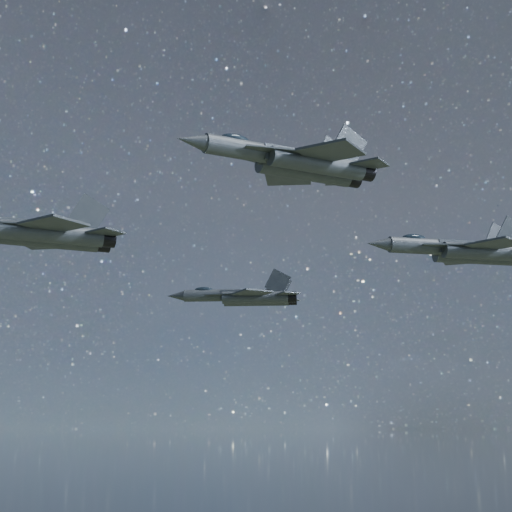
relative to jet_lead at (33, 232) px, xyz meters
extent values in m
cube|color=#2E353A|center=(1.00, 0.19, 0.18)|extent=(8.58, 3.08, 1.34)
cylinder|color=#2E353A|center=(1.60, -0.75, -0.28)|extent=(8.80, 3.18, 1.61)
cylinder|color=#2E353A|center=(1.22, 1.28, -0.28)|extent=(8.80, 3.18, 1.61)
cylinder|color=black|center=(6.25, 0.13, -0.28)|extent=(1.59, 1.70, 1.48)
cylinder|color=black|center=(5.87, 2.15, -0.28)|extent=(1.59, 1.70, 1.48)
cube|color=#2E353A|center=(-2.18, -1.82, 0.11)|extent=(5.36, 1.16, 0.12)
cube|color=#2E353A|center=(-2.69, 0.91, 0.11)|extent=(5.39, 3.03, 0.12)
cube|color=#2E353A|center=(1.86, -3.21, -0.08)|extent=(5.88, 5.91, 0.21)
cube|color=#2E353A|center=(0.56, 3.67, -0.08)|extent=(5.26, 5.55, 0.21)
cube|color=#2E353A|center=(6.10, -1.26, -0.08)|extent=(3.47, 3.50, 0.15)
cube|color=#2E353A|center=(5.22, 3.39, -0.08)|extent=(3.09, 3.21, 0.15)
cube|color=#2E353A|center=(4.58, -0.45, 1.67)|extent=(3.59, 0.63, 3.67)
cube|color=#2E353A|center=(4.11, 2.08, 1.67)|extent=(3.49, 1.11, 3.67)
cylinder|color=#2E353A|center=(20.48, 30.77, 0.29)|extent=(7.47, 3.58, 1.55)
cone|color=#2E353A|center=(15.92, 32.12, 0.29)|extent=(2.68, 2.01, 1.39)
ellipsoid|color=#18232C|center=(19.34, 31.11, 1.03)|extent=(2.56, 1.67, 0.76)
cube|color=#2E353A|center=(25.42, 29.29, 0.24)|extent=(8.21, 3.75, 1.29)
cylinder|color=#2E353A|center=(25.51, 28.23, -0.21)|extent=(8.42, 3.86, 1.55)
cylinder|color=#2E353A|center=(26.08, 30.13, -0.21)|extent=(8.42, 3.86, 1.55)
cylinder|color=black|center=(29.88, 26.93, -0.21)|extent=(1.64, 1.74, 1.43)
cylinder|color=black|center=(30.45, 28.83, -0.21)|extent=(1.64, 1.74, 1.43)
cube|color=#2E353A|center=(21.81, 28.97, 0.17)|extent=(5.07, 3.35, 0.12)
cube|color=#2E353A|center=(22.57, 31.54, 0.17)|extent=(5.24, 1.59, 0.12)
cube|color=#2E353A|center=(24.64, 26.01, -0.01)|extent=(4.76, 5.11, 0.20)
cube|color=#2E353A|center=(26.57, 32.47, -0.01)|extent=(5.69, 5.64, 0.20)
cube|color=#2E353A|center=(29.14, 25.81, -0.01)|extent=(2.79, 2.94, 0.15)
cube|color=#2E353A|center=(30.44, 30.18, -0.01)|extent=(3.37, 3.36, 0.15)
cube|color=#2E353A|center=(28.20, 27.17, 1.67)|extent=(3.27, 1.40, 3.53)
cube|color=#2E353A|center=(28.91, 29.55, 1.67)|extent=(3.41, 0.87, 3.53)
cylinder|color=#2E353A|center=(15.55, -15.82, 2.82)|extent=(6.86, 3.07, 1.42)
cone|color=#2E353A|center=(11.33, -16.93, 2.82)|extent=(2.43, 1.78, 1.27)
ellipsoid|color=#18232C|center=(14.49, -16.10, 3.50)|extent=(2.33, 1.47, 0.70)
cube|color=#2E353A|center=(20.12, -14.63, 2.77)|extent=(7.55, 3.20, 1.18)
cylinder|color=#2E353A|center=(20.70, -15.42, 2.36)|extent=(7.74, 3.30, 1.42)
cylinder|color=#2E353A|center=(20.24, -13.66, 2.36)|extent=(7.74, 3.30, 1.42)
cylinder|color=black|center=(24.74, -14.36, 2.36)|extent=(1.47, 1.56, 1.31)
cylinder|color=black|center=(24.28, -12.61, 2.36)|extent=(1.47, 1.56, 1.31)
cube|color=#2E353A|center=(17.44, -16.60, 2.71)|extent=(4.78, 1.30, 0.11)
cube|color=#2E353A|center=(16.82, -14.22, 2.71)|extent=(4.69, 2.94, 0.11)
cube|color=#2E353A|center=(21.07, -17.57, 2.55)|extent=(5.21, 5.19, 0.18)
cube|color=#2E353A|center=(19.51, -11.60, 2.55)|extent=(4.46, 4.76, 0.18)
cube|color=#2E353A|center=(24.69, -15.60, 2.55)|extent=(3.08, 3.08, 0.14)
cube|color=#2E353A|center=(23.63, -11.55, 2.55)|extent=(2.62, 2.74, 0.14)
cube|color=#2E353A|center=(23.30, -14.97, 4.09)|extent=(3.14, 0.69, 3.23)
cube|color=#2E353A|center=(22.73, -12.78, 4.09)|extent=(3.03, 1.18, 3.23)
cylinder|color=#2E353A|center=(37.80, 3.89, 1.47)|extent=(7.72, 1.65, 1.63)
cone|color=#2E353A|center=(32.79, 3.90, 1.47)|extent=(2.51, 1.47, 1.46)
ellipsoid|color=#18232C|center=(36.55, 3.89, 2.25)|extent=(2.49, 1.10, 0.80)
cube|color=#2E353A|center=(43.22, 3.87, 1.42)|extent=(8.56, 1.59, 1.36)
cylinder|color=#2E353A|center=(43.64, 2.82, 0.95)|extent=(8.76, 1.65, 1.63)
cylinder|color=#2E353A|center=(43.64, 4.91, 0.95)|extent=(8.76, 1.65, 1.63)
cube|color=#2E353A|center=(39.67, 2.47, 1.35)|extent=(5.54, 2.18, 0.13)
cube|color=#2E353A|center=(39.68, 5.29, 1.35)|extent=(5.54, 2.14, 0.13)
cube|color=#2E353A|center=(43.42, 0.32, 1.16)|extent=(5.73, 5.90, 0.21)
cube|color=#2E353A|center=(43.44, 7.41, 1.16)|extent=(5.74, 5.91, 0.21)
cube|color=#2E353A|center=(48.03, 6.25, 1.16)|extent=(3.38, 3.46, 0.16)
cube|color=#2E353A|center=(46.66, 2.55, 2.93)|extent=(3.62, 0.47, 3.71)
cube|color=#2E353A|center=(46.67, 5.16, 2.93)|extent=(3.63, 0.46, 3.71)
camera|label=1|loc=(4.93, -67.30, -16.46)|focal=55.00mm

